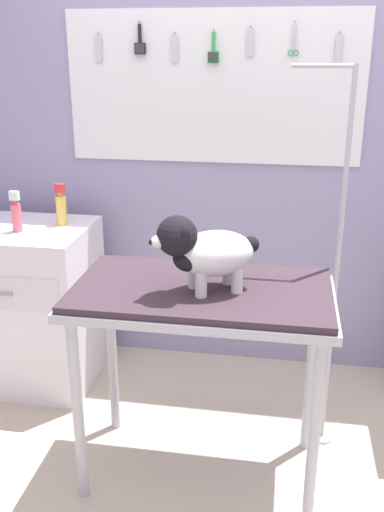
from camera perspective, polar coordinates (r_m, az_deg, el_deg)
rear_wall_panel at (r=3.14m, az=5.52°, el=9.05°), size 4.00×0.11×2.30m
grooming_table at (r=2.28m, az=0.97°, el=-5.25°), size 1.04×0.58×0.88m
grooming_arm at (r=2.55m, az=13.88°, el=-2.73°), size 0.29×0.11×1.70m
dog at (r=2.14m, az=1.20°, el=0.53°), size 0.41×0.31×0.31m
counter_left at (r=3.27m, az=-16.73°, el=-4.61°), size 0.80×0.58×0.88m
spray_bottle_short at (r=3.01m, az=-17.08°, el=3.97°), size 0.05×0.05×0.21m
spray_bottle_tall at (r=3.06m, az=-12.88°, el=4.73°), size 0.05×0.05×0.22m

